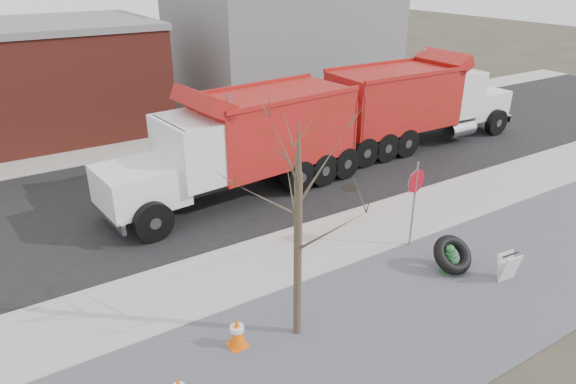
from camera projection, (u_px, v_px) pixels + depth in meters
ground at (339, 247)px, 15.43m from camera, size 120.00×120.00×0.00m
gravel_verge at (425, 307)px, 12.73m from camera, size 60.00×5.00×0.03m
sidewalk at (334, 242)px, 15.61m from camera, size 60.00×2.50×0.06m
curb at (310, 224)px, 16.60m from camera, size 60.00×0.15×0.11m
road at (242, 178)px, 20.28m from camera, size 60.00×9.40×0.02m
far_sidewalk at (187, 138)px, 24.66m from camera, size 60.00×2.00×0.06m
building_grey at (280, 28)px, 32.01m from camera, size 12.00×10.00×8.00m
bare_tree at (298, 205)px, 10.51m from camera, size 3.20×3.20×5.20m
fire_hydrant at (449, 260)px, 14.04m from camera, size 0.48×0.47×0.85m
truck_tire at (452, 255)px, 14.05m from camera, size 1.25×1.17×1.00m
stop_sign at (415, 190)px, 14.71m from camera, size 0.73×0.13×2.70m
sandwich_board at (508, 267)px, 13.62m from camera, size 0.61×0.41×0.80m
traffic_cone_near at (237, 332)px, 11.29m from camera, size 0.42×0.42×0.80m
dump_truck_red_a at (416, 100)px, 23.30m from camera, size 10.15×2.89×4.04m
dump_truck_red_b at (244, 140)px, 18.14m from camera, size 9.82×3.64×4.04m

